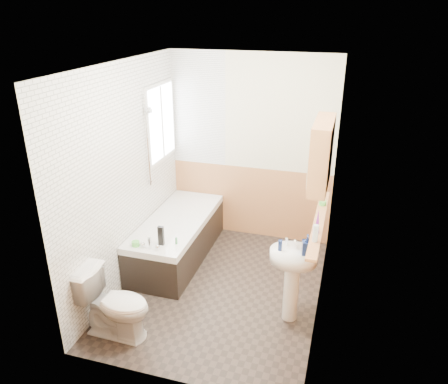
{
  "coord_description": "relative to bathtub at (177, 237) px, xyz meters",
  "views": [
    {
      "loc": [
        1.23,
        -4.0,
        3.01
      ],
      "look_at": [
        0.0,
        0.15,
        1.15
      ],
      "focal_mm": 35.0,
      "sensor_mm": 36.0,
      "label": 1
    }
  ],
  "objects": [
    {
      "name": "pine_shelf",
      "position": [
        1.77,
        -0.56,
        0.75
      ],
      "size": [
        0.1,
        1.51,
        0.03
      ],
      "primitive_type": "cube",
      "color": "tan",
      "rests_on": "wall_right"
    },
    {
      "name": "cream_jar",
      "position": [
        -0.18,
        -0.75,
        0.29
      ],
      "size": [
        0.11,
        0.11,
        0.05
      ],
      "primitive_type": "cylinder",
      "rotation": [
        0.0,
        0.0,
        -0.32
      ],
      "color": "#59C647",
      "rests_on": "bathtub"
    },
    {
      "name": "green_bottle",
      "position": [
        1.77,
        -0.82,
        0.89
      ],
      "size": [
        0.05,
        0.05,
        0.25
      ],
      "primitive_type": "cone",
      "rotation": [
        0.0,
        0.0,
        -0.05
      ],
      "color": "purple",
      "rests_on": "pine_shelf"
    },
    {
      "name": "blue_gel",
      "position": [
        0.08,
        -0.64,
        0.37
      ],
      "size": [
        0.06,
        0.04,
        0.23
      ],
      "primitive_type": "cube",
      "rotation": [
        0.0,
        0.0,
        0.01
      ],
      "color": "black",
      "rests_on": "bathtub"
    },
    {
      "name": "wall_front",
      "position": [
        0.73,
        -1.92,
        0.97
      ],
      "size": [
        2.2,
        0.02,
        2.5
      ],
      "primitive_type": "cube",
      "color": "beige",
      "rests_on": "ground"
    },
    {
      "name": "toilet",
      "position": [
        -0.03,
        -1.51,
        0.07
      ],
      "size": [
        0.72,
        0.42,
        0.7
      ],
      "primitive_type": "imported",
      "rotation": [
        0.0,
        0.0,
        1.54
      ],
      "color": "white",
      "rests_on": "floor"
    },
    {
      "name": "wall_right",
      "position": [
        1.84,
        -0.51,
        0.97
      ],
      "size": [
        0.02,
        2.8,
        2.5
      ],
      "primitive_type": "cube",
      "color": "beige",
      "rests_on": "ground"
    },
    {
      "name": "sink",
      "position": [
        1.57,
        -0.79,
        0.29
      ],
      "size": [
        0.47,
        0.38,
        0.91
      ],
      "rotation": [
        0.0,
        0.0,
        0.21
      ],
      "color": "white",
      "rests_on": "floor"
    },
    {
      "name": "shower_riser",
      "position": [
        -0.31,
        -0.01,
        1.34
      ],
      "size": [
        0.1,
        0.07,
        1.12
      ],
      "color": "silver",
      "rests_on": "wall_left"
    },
    {
      "name": "wall_left",
      "position": [
        -0.38,
        -0.51,
        0.97
      ],
      "size": [
        0.02,
        2.8,
        2.5
      ],
      "primitive_type": "cube",
      "color": "beige",
      "rests_on": "ground"
    },
    {
      "name": "wainscot_back",
      "position": [
        0.73,
        0.88,
        0.22
      ],
      "size": [
        2.2,
        0.01,
        1.0
      ],
      "primitive_type": "cube",
      "color": "tan",
      "rests_on": "wall_back"
    },
    {
      "name": "wainscot_front",
      "position": [
        0.73,
        -1.9,
        0.22
      ],
      "size": [
        2.2,
        0.01,
        1.0
      ],
      "primitive_type": "cube",
      "color": "tan",
      "rests_on": "wall_front"
    },
    {
      "name": "wall_back",
      "position": [
        0.73,
        0.9,
        0.97
      ],
      "size": [
        2.2,
        0.02,
        2.5
      ],
      "primitive_type": "cube",
      "color": "beige",
      "rests_on": "ground"
    },
    {
      "name": "bathtub",
      "position": [
        0.0,
        0.0,
        0.0
      ],
      "size": [
        0.7,
        1.72,
        0.68
      ],
      "color": "black",
      "rests_on": "floor"
    },
    {
      "name": "tile_cladding_left",
      "position": [
        -0.36,
        -0.51,
        0.97
      ],
      "size": [
        0.01,
        2.8,
        2.5
      ],
      "primitive_type": "cube",
      "color": "white",
      "rests_on": "wall_left"
    },
    {
      "name": "tile_return_back",
      "position": [
        0.01,
        0.87,
        1.47
      ],
      "size": [
        0.75,
        0.01,
        1.5
      ],
      "primitive_type": "cube",
      "color": "white",
      "rests_on": "wall_back"
    },
    {
      "name": "wainscot_right",
      "position": [
        1.82,
        -0.51,
        0.22
      ],
      "size": [
        0.01,
        2.8,
        1.0
      ],
      "primitive_type": "cube",
      "color": "tan",
      "rests_on": "wall_right"
    },
    {
      "name": "window",
      "position": [
        -0.33,
        0.44,
        1.37
      ],
      "size": [
        0.03,
        0.79,
        0.99
      ],
      "color": "white",
      "rests_on": "wall_left"
    },
    {
      "name": "clear_bottle",
      "position": [
        1.44,
        -0.82,
        0.58
      ],
      "size": [
        0.05,
        0.05,
        0.11
      ],
      "primitive_type": "cylinder",
      "rotation": [
        0.0,
        0.0,
        0.27
      ],
      "color": "navy",
      "rests_on": "sink"
    },
    {
      "name": "ceiling",
      "position": [
        0.73,
        -0.51,
        2.22
      ],
      "size": [
        2.8,
        2.8,
        0.0
      ],
      "primitive_type": "plane",
      "rotation": [
        3.14,
        0.0,
        0.0
      ],
      "color": "white",
      "rests_on": "ground"
    },
    {
      "name": "floor",
      "position": [
        0.73,
        -0.51,
        -0.28
      ],
      "size": [
        2.8,
        2.8,
        0.0
      ],
      "primitive_type": "plane",
      "color": "#2B221E",
      "rests_on": "ground"
    },
    {
      "name": "black_jar",
      "position": [
        1.77,
        -0.18,
        0.79
      ],
      "size": [
        0.09,
        0.09,
        0.05
      ],
      "primitive_type": "cylinder",
      "rotation": [
        0.0,
        0.0,
        -0.17
      ],
      "color": "#59C647",
      "rests_on": "pine_shelf"
    },
    {
      "name": "medicine_cabinet",
      "position": [
        1.74,
        -0.73,
        1.51
      ],
      "size": [
        0.17,
        0.68,
        0.61
      ],
      "color": "tan",
      "rests_on": "wall_right"
    },
    {
      "name": "orange_bottle",
      "position": [
        0.24,
        -0.58,
        0.3
      ],
      "size": [
        0.03,
        0.03,
        0.08
      ],
      "primitive_type": "cylinder",
      "rotation": [
        0.0,
        0.0,
        0.22
      ],
      "color": "#388447",
      "rests_on": "bathtub"
    },
    {
      "name": "foam_can",
      "position": [
        1.77,
        -0.99,
        0.85
      ],
      "size": [
        0.06,
        0.06,
        0.16
      ],
      "primitive_type": "cylinder",
      "rotation": [
        0.0,
        0.0,
        -0.31
      ],
      "color": "silver",
      "rests_on": "pine_shelf"
    },
    {
      "name": "soap_bottle",
      "position": [
        1.69,
        -0.82,
        0.57
      ],
      "size": [
        0.13,
        0.22,
        0.09
      ],
      "primitive_type": "imported",
      "rotation": [
        0.0,
        0.0,
        0.19
      ],
      "color": "navy",
      "rests_on": "sink"
    }
  ]
}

